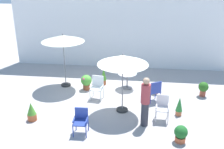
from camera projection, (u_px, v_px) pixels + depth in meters
The scene contains 17 objects.
ground_plane at pixel (111, 101), 11.08m from camera, with size 60.00×60.00×0.00m, color #AAA3A0.
villa_facade at pixel (121, 22), 14.10m from camera, with size 11.67×0.30×4.96m, color white.
patio_umbrella_0 at pixel (63, 39), 11.71m from camera, with size 1.89×1.89×2.46m.
patio_umbrella_1 at pixel (123, 61), 9.58m from camera, with size 1.86×1.86×2.29m.
cafe_table_0 at pixel (127, 78), 12.10m from camera, with size 0.83×0.83×0.72m.
patio_chair_0 at pixel (81, 119), 8.79m from camera, with size 0.47×0.47×0.86m.
patio_chair_1 at pixel (97, 86), 11.12m from camera, with size 0.55×0.50×0.98m.
patio_chair_2 at pixel (162, 106), 9.56m from camera, with size 0.47×0.47×0.92m.
patio_chair_3 at pixel (154, 90), 10.83m from camera, with size 0.64×0.61×0.91m.
potted_plant_0 at pixel (203, 88), 11.38m from camera, with size 0.42×0.42×0.64m.
potted_plant_1 at pixel (32, 112), 9.57m from camera, with size 0.33×0.33×0.70m.
potted_plant_2 at pixel (179, 106), 9.89m from camera, with size 0.26×0.26×0.74m.
potted_plant_3 at pixel (156, 88), 11.64m from camera, with size 0.32×0.32×0.49m.
potted_plant_4 at pixel (181, 133), 8.39m from camera, with size 0.42×0.42×0.57m.
potted_plant_5 at pixel (86, 81), 12.00m from camera, with size 0.49×0.50×0.69m.
potted_plant_6 at pixel (104, 75), 12.47m from camera, with size 0.25×0.25×0.86m.
standing_person at pixel (145, 101), 9.07m from camera, with size 0.43×0.43×1.78m.
Camera 1 is at (1.20, -9.81, 5.12)m, focal length 43.15 mm.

